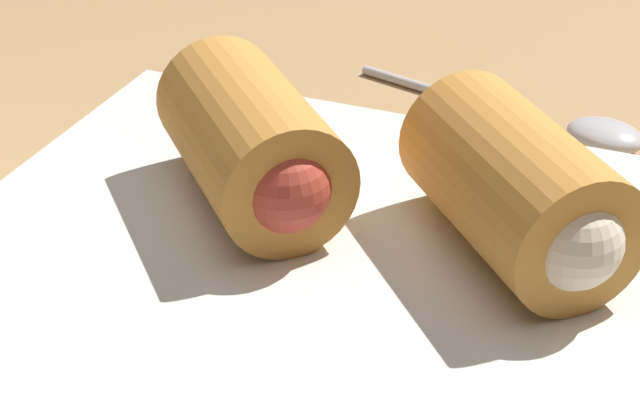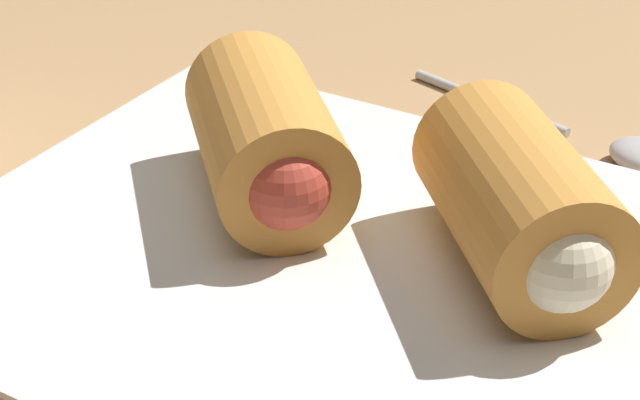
{
  "view_description": "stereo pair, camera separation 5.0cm",
  "coord_description": "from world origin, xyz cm",
  "views": [
    {
      "loc": [
        -12.35,
        30.16,
        25.76
      ],
      "look_at": [
        0.15,
        -1.02,
        5.63
      ],
      "focal_mm": 60.0,
      "sensor_mm": 36.0,
      "label": 1
    },
    {
      "loc": [
        -16.84,
        27.96,
        25.76
      ],
      "look_at": [
        0.15,
        -1.02,
        5.63
      ],
      "focal_mm": 60.0,
      "sensor_mm": 36.0,
      "label": 2
    }
  ],
  "objects": [
    {
      "name": "table_surface",
      "position": [
        0.0,
        0.0,
        1.0
      ],
      "size": [
        180.0,
        140.0,
        2.0
      ],
      "color": "#A87F54",
      "rests_on": "ground"
    },
    {
      "name": "serving_plate",
      "position": [
        0.15,
        -1.02,
        2.76
      ],
      "size": [
        28.97,
        24.05,
        1.5
      ],
      "color": "silver",
      "rests_on": "table_surface"
    },
    {
      "name": "roll_front_left",
      "position": [
        3.65,
        -3.01,
        6.17
      ],
      "size": [
        10.24,
        10.38,
        5.33
      ],
      "color": "#C68438",
      "rests_on": "serving_plate"
    },
    {
      "name": "roll_front_right",
      "position": [
        -6.83,
        -3.38,
        6.17
      ],
      "size": [
        10.15,
        10.44,
        5.33
      ],
      "color": "#C68438",
      "rests_on": "serving_plate"
    },
    {
      "name": "spoon",
      "position": [
        -6.87,
        -16.48,
        2.58
      ],
      "size": [
        15.52,
        5.83,
        1.27
      ],
      "color": "#B2B2B7",
      "rests_on": "table_surface"
    }
  ]
}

